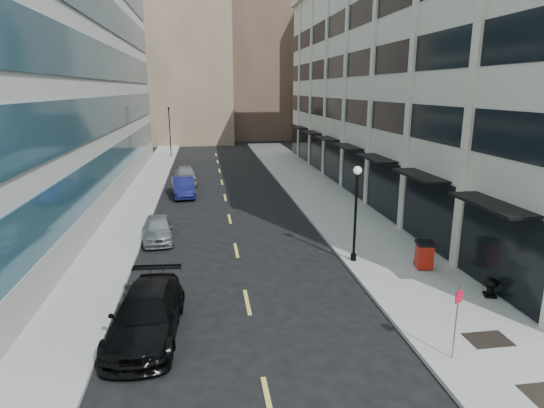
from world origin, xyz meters
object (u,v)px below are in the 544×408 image
object	(u,v)px
car_blue_sedan	(183,187)
lamppost	(356,205)
traffic_signal	(169,110)
sign_post	(457,312)
urn_planter	(491,285)
car_silver_sedan	(158,229)
car_grey_sedan	(185,175)
trash_bin	(424,254)
car_black_pickup	(146,314)

from	to	relation	value
car_blue_sedan	lamppost	world-z (taller)	lamppost
traffic_signal	lamppost	size ratio (longest dim) A/B	1.48
sign_post	traffic_signal	bearing A→B (deg)	84.20
lamppost	urn_planter	world-z (taller)	lamppost
car_silver_sedan	car_blue_sedan	world-z (taller)	car_blue_sedan
lamppost	urn_planter	distance (m)	6.59
car_grey_sedan	urn_planter	bearing A→B (deg)	-67.89
trash_bin	lamppost	world-z (taller)	lamppost
trash_bin	urn_planter	world-z (taller)	trash_bin
car_black_pickup	trash_bin	distance (m)	12.58
urn_planter	trash_bin	bearing A→B (deg)	111.52
car_black_pickup	car_blue_sedan	distance (m)	20.96
lamppost	urn_planter	bearing A→B (deg)	-48.24
car_blue_sedan	urn_planter	distance (m)	23.91
car_black_pickup	car_blue_sedan	world-z (taller)	car_black_pickup
traffic_signal	car_blue_sedan	bearing A→B (deg)	-83.76
car_blue_sedan	urn_planter	bearing A→B (deg)	-64.13
car_black_pickup	sign_post	size ratio (longest dim) A/B	2.26
lamppost	sign_post	bearing A→B (deg)	-87.39
lamppost	car_grey_sedan	bearing A→B (deg)	112.92
lamppost	car_silver_sedan	bearing A→B (deg)	153.11
car_black_pickup	car_silver_sedan	world-z (taller)	car_black_pickup
car_silver_sedan	car_grey_sedan	xyz separation A→B (m)	(0.95, 15.65, 0.11)
lamppost	sign_post	distance (m)	8.47
trash_bin	car_blue_sedan	bearing A→B (deg)	135.82
urn_planter	car_blue_sedan	bearing A→B (deg)	122.37
car_black_pickup	car_grey_sedan	distance (m)	25.90
car_blue_sedan	car_grey_sedan	world-z (taller)	car_grey_sedan
traffic_signal	car_silver_sedan	xyz separation A→B (m)	(1.35, -31.75, -5.03)
urn_planter	car_silver_sedan	bearing A→B (deg)	145.37
car_blue_sedan	car_grey_sedan	size ratio (longest dim) A/B	0.97
car_black_pickup	car_blue_sedan	bearing A→B (deg)	92.21
traffic_signal	sign_post	bearing A→B (deg)	-75.83
urn_planter	sign_post	bearing A→B (deg)	-134.78
traffic_signal	sign_post	distance (m)	46.59
trash_bin	sign_post	distance (m)	7.41
traffic_signal	trash_bin	distance (m)	40.81
car_black_pickup	car_silver_sedan	size ratio (longest dim) A/B	1.35
urn_planter	lamppost	bearing A→B (deg)	131.76
car_silver_sedan	lamppost	world-z (taller)	lamppost
car_blue_sedan	trash_bin	world-z (taller)	car_blue_sedan
car_blue_sedan	car_grey_sedan	bearing A→B (deg)	83.51
traffic_signal	car_silver_sedan	size ratio (longest dim) A/B	1.74
car_black_pickup	car_silver_sedan	distance (m)	10.27
traffic_signal	car_grey_sedan	size ratio (longest dim) A/B	1.50
car_silver_sedan	lamppost	bearing A→B (deg)	-32.13
sign_post	car_silver_sedan	bearing A→B (deg)	107.09
car_black_pickup	car_grey_sedan	world-z (taller)	car_grey_sedan
traffic_signal	car_grey_sedan	world-z (taller)	traffic_signal
traffic_signal	car_grey_sedan	bearing A→B (deg)	-81.87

